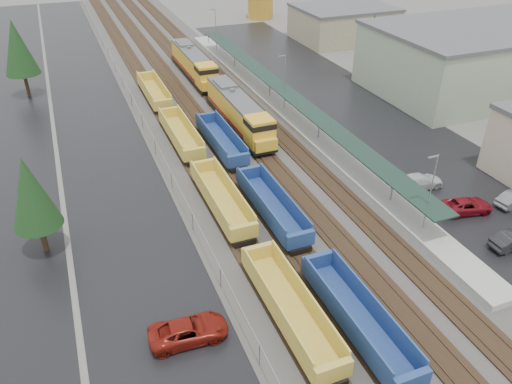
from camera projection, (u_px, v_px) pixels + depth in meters
ballast_strip at (197, 97)px, 73.49m from camera, size 20.00×160.00×0.08m
trackbed at (197, 96)px, 73.43m from camera, size 14.60×160.00×0.22m
west_parking_lot at (92, 112)px, 68.80m from camera, size 10.00×160.00×0.02m
west_road at (14, 123)px, 65.65m from camera, size 9.00×160.00×0.02m
east_commuter_lot at (344, 103)px, 71.59m from camera, size 16.00×100.00×0.02m
station_platform at (284, 108)px, 68.23m from camera, size 3.00×80.00×8.00m
chainlink_fence at (133, 99)px, 68.45m from camera, size 0.08×160.04×2.02m
industrial_buildings at (475, 67)px, 71.97m from camera, size 32.52×75.30×9.50m
tree_west_near at (31, 193)px, 39.85m from camera, size 3.96×3.96×9.00m
tree_west_far at (17, 47)px, 70.43m from camera, size 4.84×4.84×11.00m
tree_east at (372, 38)px, 77.32m from camera, size 4.40×4.40×10.00m
locomotive_lead at (239, 112)px, 62.78m from camera, size 2.92×19.25×4.36m
locomotive_trail at (194, 64)px, 79.36m from camera, size 2.92×19.25×4.36m
well_string_yellow at (250, 246)px, 41.55m from camera, size 2.62×90.52×2.32m
well_string_blue at (357, 317)px, 34.69m from camera, size 2.61×73.14×2.31m
storage_tank at (260, 5)px, 115.24m from camera, size 5.82×5.82×5.82m
parked_car_west_c at (189, 331)px, 34.18m from camera, size 2.82×5.61×1.52m
parked_car_east_b at (467, 206)px, 47.53m from camera, size 3.25×5.32×1.38m
parked_car_east_c at (419, 181)px, 51.32m from camera, size 2.47×5.33×1.51m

